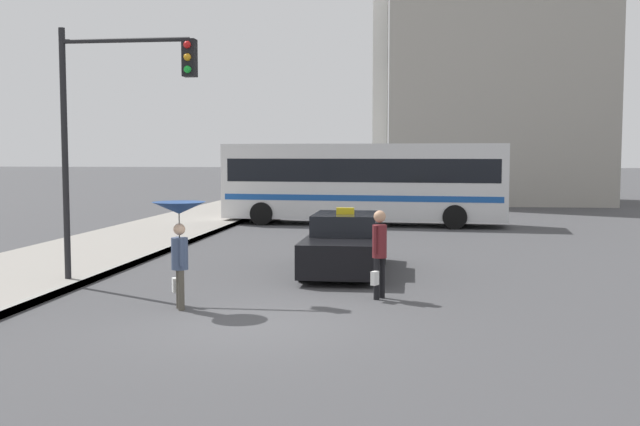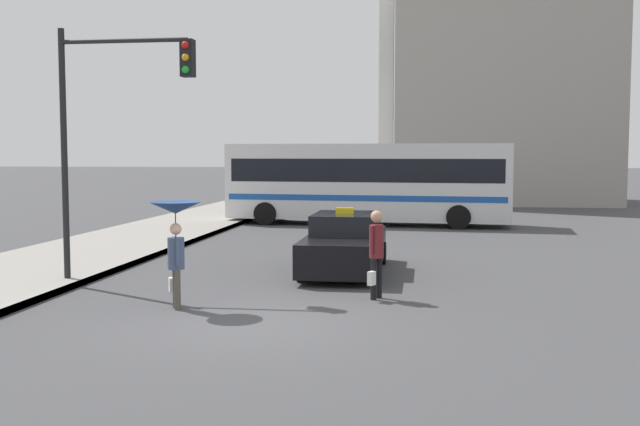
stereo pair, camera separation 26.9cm
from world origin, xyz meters
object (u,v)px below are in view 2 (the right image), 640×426
at_px(city_bus, 368,180).
at_px(monument_cross, 387,29).
at_px(taxi, 345,245).
at_px(pedestrian_man, 376,248).
at_px(pedestrian_with_umbrella, 176,224).
at_px(traffic_light, 114,109).

height_order(city_bus, monument_cross, monument_cross).
distance_m(taxi, pedestrian_man, 3.60).
distance_m(pedestrian_with_umbrella, traffic_light, 3.79).
height_order(city_bus, traffic_light, traffic_light).
relative_size(city_bus, traffic_light, 2.08).
height_order(city_bus, pedestrian_with_umbrella, city_bus).
bearing_deg(pedestrian_with_umbrella, monument_cross, -31.44).
xyz_separation_m(city_bus, monument_cross, (-0.07, 15.87, 8.77)).
relative_size(taxi, traffic_light, 0.84).
height_order(pedestrian_with_umbrella, traffic_light, traffic_light).
bearing_deg(pedestrian_man, traffic_light, -68.78).
bearing_deg(taxi, city_bus, -88.23).
bearing_deg(city_bus, monument_cross, 5.11).
bearing_deg(pedestrian_man, pedestrian_with_umbrella, -40.48).
relative_size(city_bus, monument_cross, 0.63).
relative_size(taxi, pedestrian_with_umbrella, 2.33).
distance_m(taxi, traffic_light, 6.44).
distance_m(pedestrian_with_umbrella, monument_cross, 34.71).
xyz_separation_m(pedestrian_with_umbrella, traffic_light, (-2.10, 2.15, 2.31)).
bearing_deg(taxi, traffic_light, 30.04).
bearing_deg(pedestrian_with_umbrella, city_bus, -35.11).
bearing_deg(traffic_light, monument_cross, 82.09).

